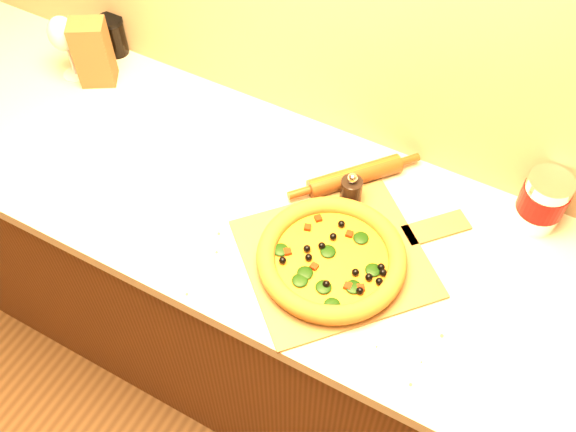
# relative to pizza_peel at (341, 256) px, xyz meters

# --- Properties ---
(cabinet) EXTENTS (2.80, 0.65, 0.86)m
(cabinet) POSITION_rel_pizza_peel_xyz_m (-0.21, 0.06, -0.47)
(cabinet) COLOR #49270F
(cabinet) RESTS_ON ground
(countertop) EXTENTS (2.84, 0.68, 0.04)m
(countertop) POSITION_rel_pizza_peel_xyz_m (-0.21, 0.06, -0.02)
(countertop) COLOR #BFB495
(countertop) RESTS_ON cabinet
(pizza_peel) EXTENTS (0.55, 0.55, 0.01)m
(pizza_peel) POSITION_rel_pizza_peel_xyz_m (0.00, 0.00, 0.00)
(pizza_peel) COLOR brown
(pizza_peel) RESTS_ON countertop
(pizza) EXTENTS (0.35, 0.35, 0.05)m
(pizza) POSITION_rel_pizza_peel_xyz_m (-0.01, -0.03, 0.03)
(pizza) COLOR #A8732A
(pizza) RESTS_ON pizza_peel
(bottle_cap) EXTENTS (0.04, 0.04, 0.01)m
(bottle_cap) POSITION_rel_pizza_peel_xyz_m (-0.22, 0.01, -0.00)
(bottle_cap) COLOR black
(bottle_cap) RESTS_ON countertop
(pepper_grinder) EXTENTS (0.05, 0.05, 0.10)m
(pepper_grinder) POSITION_rel_pizza_peel_xyz_m (-0.05, 0.16, 0.04)
(pepper_grinder) COLOR black
(pepper_grinder) RESTS_ON countertop
(rolling_pin) EXTENTS (0.25, 0.29, 0.05)m
(rolling_pin) POSITION_rel_pizza_peel_xyz_m (-0.07, 0.23, 0.02)
(rolling_pin) COLOR #5A240F
(rolling_pin) RESTS_ON countertop
(coffee_canister) EXTENTS (0.11, 0.11, 0.15)m
(coffee_canister) POSITION_rel_pizza_peel_xyz_m (0.37, 0.32, 0.07)
(coffee_canister) COLOR silver
(coffee_canister) RESTS_ON countertop
(wine_glass) EXTENTS (0.08, 0.08, 0.20)m
(wine_glass) POSITION_rel_pizza_peel_xyz_m (-0.98, 0.21, 0.14)
(wine_glass) COLOR silver
(wine_glass) RESTS_ON countertop
(paper_bag) EXTENTS (0.13, 0.12, 0.20)m
(paper_bag) POSITION_rel_pizza_peel_xyz_m (-0.90, 0.23, 0.09)
(paper_bag) COLOR brown
(paper_bag) RESTS_ON countertop
(dark_jar) EXTENTS (0.08, 0.08, 0.12)m
(dark_jar) POSITION_rel_pizza_peel_xyz_m (-0.94, 0.36, 0.06)
(dark_jar) COLOR black
(dark_jar) RESTS_ON countertop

